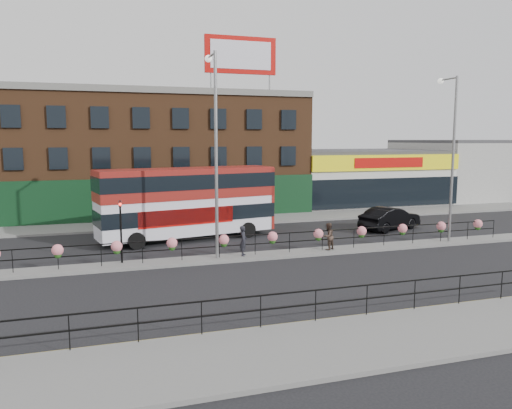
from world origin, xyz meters
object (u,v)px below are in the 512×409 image
object	(u,v)px
pedestrian_a	(243,241)
lamp_column_west	(215,137)
double_decker_bus	(188,196)
car	(390,218)
lamp_column_east	(451,144)
pedestrian_b	(328,236)

from	to	relation	value
pedestrian_a	lamp_column_west	xyz separation A→B (m)	(-1.47, 0.20, 5.53)
double_decker_bus	pedestrian_a	size ratio (longest dim) A/B	7.13
car	lamp_column_east	xyz separation A→B (m)	(0.87, -4.94, 5.26)
car	lamp_column_east	bearing A→B (deg)	169.35
pedestrian_b	lamp_column_east	bearing A→B (deg)	153.66
pedestrian_b	double_decker_bus	bearing A→B (deg)	-68.63
pedestrian_b	lamp_column_east	distance (m)	9.66
pedestrian_b	lamp_column_east	world-z (taller)	lamp_column_east
car	pedestrian_a	size ratio (longest dim) A/B	3.23
double_decker_bus	pedestrian_a	world-z (taller)	double_decker_bus
lamp_column_east	pedestrian_a	bearing A→B (deg)	-179.55
double_decker_bus	lamp_column_east	size ratio (longest dim) A/B	1.16
car	pedestrian_a	bearing A→B (deg)	91.66
car	pedestrian_a	distance (m)	13.29
car	lamp_column_east	distance (m)	7.27
car	lamp_column_west	xyz separation A→B (m)	(-13.77, -4.85, 5.68)
double_decker_bus	lamp_column_east	distance (m)	16.51
double_decker_bus	lamp_column_east	xyz separation A→B (m)	(15.10, -5.84, 3.26)
pedestrian_a	lamp_column_east	world-z (taller)	lamp_column_east
pedestrian_b	pedestrian_a	bearing A→B (deg)	-28.52
lamp_column_west	lamp_column_east	xyz separation A→B (m)	(14.64, -0.10, -0.42)
lamp_column_west	pedestrian_a	bearing A→B (deg)	-7.73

